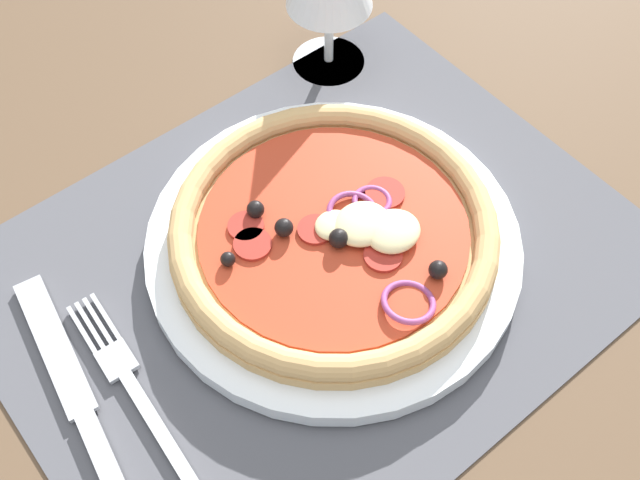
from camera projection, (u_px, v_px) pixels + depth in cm
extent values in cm
cube|color=brown|center=(314.00, 274.00, 58.39)|extent=(190.00, 140.00, 2.40)
cube|color=#4C4C51|center=(314.00, 264.00, 57.24)|extent=(45.43, 35.63, 0.40)
cylinder|color=white|center=(332.00, 243.00, 57.18)|extent=(27.36, 27.36, 1.48)
cylinder|color=tan|center=(332.00, 233.00, 56.15)|extent=(23.67, 23.67, 1.00)
torus|color=tan|center=(332.00, 226.00, 55.44)|extent=(23.58, 23.58, 1.80)
cylinder|color=#B7381E|center=(332.00, 228.00, 55.62)|extent=(19.41, 19.41, 0.30)
ellipsoid|color=beige|center=(333.00, 224.00, 55.12)|extent=(2.81, 2.53, 0.84)
ellipsoid|color=beige|center=(393.00, 231.00, 54.54)|extent=(4.05, 3.65, 1.22)
ellipsoid|color=beige|center=(362.00, 224.00, 54.88)|extent=(4.17, 3.76, 1.25)
sphere|color=black|center=(255.00, 209.00, 55.57)|extent=(1.29, 1.29, 1.29)
sphere|color=black|center=(284.00, 228.00, 54.64)|extent=(1.35, 1.35, 1.35)
sphere|color=black|center=(339.00, 238.00, 54.09)|extent=(1.39, 1.39, 1.39)
sphere|color=black|center=(438.00, 270.00, 52.68)|extent=(1.32, 1.32, 1.32)
sphere|color=black|center=(228.00, 259.00, 53.33)|extent=(1.05, 1.05, 1.05)
torus|color=#8E3D75|center=(408.00, 302.00, 51.73)|extent=(3.79, 3.75, 1.26)
torus|color=#8E3D75|center=(349.00, 209.00, 56.06)|extent=(3.92, 3.90, 1.15)
torus|color=#8E3D75|center=(369.00, 198.00, 56.64)|extent=(2.97, 2.96, 0.65)
cylinder|color=#A3281E|center=(253.00, 244.00, 54.47)|extent=(2.73, 2.73, 0.30)
cylinder|color=#A3281E|center=(246.00, 226.00, 55.33)|extent=(2.61, 2.61, 0.30)
cylinder|color=#A3281E|center=(383.00, 255.00, 53.94)|extent=(2.74, 2.74, 0.30)
cylinder|color=#A3281E|center=(315.00, 230.00, 55.17)|extent=(2.58, 2.58, 0.30)
cylinder|color=#A3281E|center=(382.00, 190.00, 57.16)|extent=(2.91, 2.91, 0.30)
cube|color=#B2B5BA|center=(166.00, 441.00, 49.24)|extent=(1.61, 11.19, 0.44)
cube|color=#B2B5BA|center=(117.00, 361.00, 52.40)|extent=(2.36, 2.66, 0.44)
cube|color=#B2B5BA|center=(106.00, 317.00, 54.27)|extent=(0.60, 4.33, 0.44)
cube|color=#B2B5BA|center=(98.00, 322.00, 54.07)|extent=(0.60, 4.33, 0.44)
cube|color=#B2B5BA|center=(90.00, 326.00, 53.88)|extent=(0.60, 4.33, 0.44)
cube|color=#B2B5BA|center=(82.00, 331.00, 53.68)|extent=(0.60, 4.33, 0.44)
cube|color=#B2B5BA|center=(109.00, 471.00, 48.11)|extent=(2.56, 8.50, 0.62)
cube|color=#B2B5BA|center=(54.00, 345.00, 53.06)|extent=(3.73, 11.77, 0.44)
cylinder|color=silver|center=(329.00, 61.00, 69.39)|extent=(6.40, 6.40, 0.40)
cylinder|color=silver|center=(329.00, 32.00, 66.74)|extent=(0.80, 0.80, 6.00)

